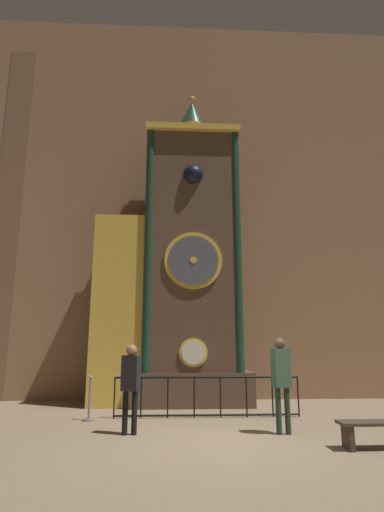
{
  "coord_description": "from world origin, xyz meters",
  "views": [
    {
      "loc": [
        -1.0,
        -7.47,
        1.71
      ],
      "look_at": [
        -0.37,
        4.68,
        4.41
      ],
      "focal_mm": 28.0,
      "sensor_mm": 36.0,
      "label": 1
    }
  ],
  "objects_px": {
    "visitor_near": "(131,379)",
    "visitor_bench": "(377,429)",
    "clock_tower": "(177,267)",
    "stanchion_post": "(89,406)",
    "visitor_far": "(281,375)"
  },
  "relations": [
    {
      "from": "clock_tower",
      "to": "visitor_near",
      "type": "relative_size",
      "value": 5.88
    },
    {
      "from": "visitor_far",
      "to": "visitor_bench",
      "type": "bearing_deg",
      "value": -55.48
    },
    {
      "from": "visitor_near",
      "to": "stanchion_post",
      "type": "xyz_separation_m",
      "value": [
        -1.08,
        1.53,
        -0.71
      ]
    },
    {
      "from": "clock_tower",
      "to": "visitor_bench",
      "type": "distance_m",
      "value": 7.14
    },
    {
      "from": "visitor_far",
      "to": "visitor_bench",
      "type": "height_order",
      "value": "visitor_far"
    },
    {
      "from": "visitor_near",
      "to": "visitor_far",
      "type": "relative_size",
      "value": 0.93
    },
    {
      "from": "clock_tower",
      "to": "visitor_bench",
      "type": "height_order",
      "value": "clock_tower"
    },
    {
      "from": "visitor_far",
      "to": "visitor_bench",
      "type": "relative_size",
      "value": 1.43
    },
    {
      "from": "clock_tower",
      "to": "stanchion_post",
      "type": "bearing_deg",
      "value": -131.88
    },
    {
      "from": "stanchion_post",
      "to": "visitor_far",
      "type": "bearing_deg",
      "value": -21.93
    },
    {
      "from": "stanchion_post",
      "to": "visitor_bench",
      "type": "height_order",
      "value": "stanchion_post"
    },
    {
      "from": "visitor_near",
      "to": "visitor_bench",
      "type": "bearing_deg",
      "value": 1.89
    },
    {
      "from": "visitor_bench",
      "to": "clock_tower",
      "type": "bearing_deg",
      "value": 123.0
    },
    {
      "from": "clock_tower",
      "to": "visitor_bench",
      "type": "bearing_deg",
      "value": -57.0
    },
    {
      "from": "clock_tower",
      "to": "visitor_near",
      "type": "height_order",
      "value": "clock_tower"
    }
  ]
}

